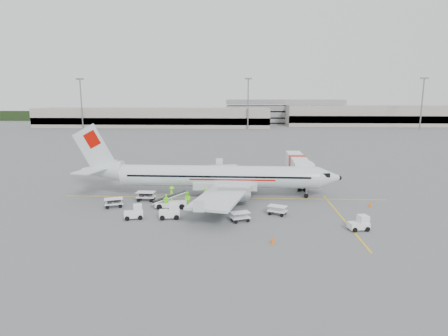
# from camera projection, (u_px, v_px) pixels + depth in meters

# --- Properties ---
(ground) EXTENTS (360.00, 360.00, 0.00)m
(ground) POSITION_uv_depth(u_px,v_px,m) (223.00, 198.00, 51.25)
(ground) COLOR #56595B
(stripe_lead) EXTENTS (44.00, 0.20, 0.01)m
(stripe_lead) POSITION_uv_depth(u_px,v_px,m) (223.00, 198.00, 51.25)
(stripe_lead) COLOR yellow
(stripe_lead) RESTS_ON ground
(stripe_cross) EXTENTS (0.20, 20.00, 0.01)m
(stripe_cross) POSITION_uv_depth(u_px,v_px,m) (342.00, 218.00, 42.73)
(stripe_cross) COLOR yellow
(stripe_cross) RESTS_ON ground
(terminal_west) EXTENTS (110.00, 22.00, 9.00)m
(terminal_west) POSITION_uv_depth(u_px,v_px,m) (154.00, 117.00, 179.99)
(terminal_west) COLOR gray
(terminal_west) RESTS_ON ground
(terminal_east) EXTENTS (90.00, 26.00, 10.00)m
(terminal_east) POSITION_uv_depth(u_px,v_px,m) (375.00, 115.00, 189.40)
(terminal_east) COLOR gray
(terminal_east) RESTS_ON ground
(parking_garage) EXTENTS (62.00, 24.00, 14.00)m
(parking_garage) POSITION_uv_depth(u_px,v_px,m) (283.00, 110.00, 205.90)
(parking_garage) COLOR slate
(parking_garage) RESTS_ON ground
(treeline) EXTENTS (300.00, 3.00, 6.00)m
(treeline) POSITION_uv_depth(u_px,v_px,m) (238.00, 116.00, 222.55)
(treeline) COLOR black
(treeline) RESTS_ON ground
(mast_west) EXTENTS (3.20, 1.20, 22.00)m
(mast_west) POSITION_uv_depth(u_px,v_px,m) (81.00, 104.00, 168.44)
(mast_west) COLOR slate
(mast_west) RESTS_ON ground
(mast_center) EXTENTS (3.20, 1.20, 22.00)m
(mast_center) POSITION_uv_depth(u_px,v_px,m) (248.00, 104.00, 164.88)
(mast_center) COLOR slate
(mast_center) RESTS_ON ground
(mast_east) EXTENTS (3.20, 1.20, 22.00)m
(mast_east) POSITION_uv_depth(u_px,v_px,m) (422.00, 104.00, 161.31)
(mast_east) COLOR slate
(mast_east) RESTS_ON ground
(aircraft) EXTENTS (35.97, 28.41, 9.80)m
(aircraft) POSITION_uv_depth(u_px,v_px,m) (219.00, 162.00, 51.04)
(aircraft) COLOR silver
(aircraft) RESTS_ON ground
(jet_bridge) EXTENTS (3.29, 16.73, 4.38)m
(jet_bridge) POSITION_uv_depth(u_px,v_px,m) (297.00, 169.00, 60.30)
(jet_bridge) COLOR white
(jet_bridge) RESTS_ON ground
(belt_loader) EXTENTS (5.26, 2.35, 2.77)m
(belt_loader) POSITION_uv_depth(u_px,v_px,m) (171.00, 197.00, 46.41)
(belt_loader) COLOR white
(belt_loader) RESTS_ON ground
(tug_fore) EXTENTS (2.23, 1.56, 1.57)m
(tug_fore) POSITION_uv_depth(u_px,v_px,m) (359.00, 223.00, 38.55)
(tug_fore) COLOR white
(tug_fore) RESTS_ON ground
(tug_mid) EXTENTS (2.50, 1.69, 1.78)m
(tug_mid) POSITION_uv_depth(u_px,v_px,m) (169.00, 211.00, 42.34)
(tug_mid) COLOR white
(tug_mid) RESTS_ON ground
(tug_aft) EXTENTS (2.35, 1.74, 1.62)m
(tug_aft) POSITION_uv_depth(u_px,v_px,m) (133.00, 212.00, 42.23)
(tug_aft) COLOR white
(tug_aft) RESTS_ON ground
(cart_loaded_a) EXTENTS (2.45, 1.49, 1.26)m
(cart_loaded_a) POSITION_uv_depth(u_px,v_px,m) (146.00, 196.00, 49.66)
(cart_loaded_a) COLOR white
(cart_loaded_a) RESTS_ON ground
(cart_loaded_b) EXTENTS (2.56, 2.03, 1.17)m
(cart_loaded_b) POSITION_uv_depth(u_px,v_px,m) (114.00, 203.00, 46.68)
(cart_loaded_b) COLOR white
(cart_loaded_b) RESTS_ON ground
(cart_empty_a) EXTENTS (2.40, 1.94, 1.09)m
(cart_empty_a) POSITION_uv_depth(u_px,v_px,m) (240.00, 217.00, 41.31)
(cart_empty_a) COLOR white
(cart_empty_a) RESTS_ON ground
(cart_empty_b) EXTENTS (2.45, 2.02, 1.11)m
(cart_empty_b) POSITION_uv_depth(u_px,v_px,m) (277.00, 210.00, 43.66)
(cart_empty_b) COLOR white
(cart_empty_b) RESTS_ON ground
(cone_nose) EXTENTS (0.44, 0.44, 0.71)m
(cone_nose) POSITION_uv_depth(u_px,v_px,m) (370.00, 204.00, 46.90)
(cone_nose) COLOR #ED5A07
(cone_nose) RESTS_ON ground
(cone_port) EXTENTS (0.34, 0.34, 0.56)m
(cone_port) POSITION_uv_depth(u_px,v_px,m) (254.00, 177.00, 63.77)
(cone_port) COLOR #ED5A07
(cone_port) RESTS_ON ground
(cone_stbd) EXTENTS (0.43, 0.43, 0.71)m
(cone_stbd) POSITION_uv_depth(u_px,v_px,m) (273.00, 240.00, 35.07)
(cone_stbd) COLOR #ED5A07
(cone_stbd) RESTS_ON ground
(crew_a) EXTENTS (0.72, 0.74, 1.72)m
(crew_a) POSITION_uv_depth(u_px,v_px,m) (205.00, 194.00, 49.73)
(crew_a) COLOR #7EFB10
(crew_a) RESTS_ON ground
(crew_b) EXTENTS (1.12, 1.04, 1.84)m
(crew_b) POSITION_uv_depth(u_px,v_px,m) (188.00, 199.00, 47.16)
(crew_b) COLOR #7EFB10
(crew_b) RESTS_ON ground
(crew_c) EXTENTS (1.18, 1.41, 1.90)m
(crew_c) POSITION_uv_depth(u_px,v_px,m) (172.00, 193.00, 49.93)
(crew_c) COLOR #7EFB10
(crew_c) RESTS_ON ground
(crew_d) EXTENTS (1.17, 0.70, 1.86)m
(crew_d) POSITION_uv_depth(u_px,v_px,m) (166.00, 202.00, 46.01)
(crew_d) COLOR #7EFB10
(crew_d) RESTS_ON ground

